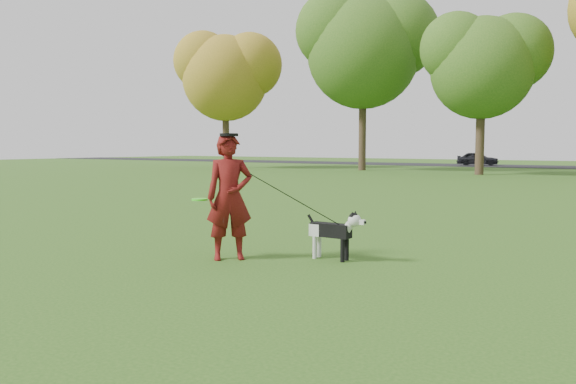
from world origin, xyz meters
The scene contains 6 objects.
ground centered at (0.00, 0.00, 0.00)m, with size 120.00×120.00×0.00m, color #285116.
man centered at (-0.50, -0.40, 0.89)m, with size 0.65×0.43×1.78m, color #590C0D.
dog centered at (0.77, 0.38, 0.44)m, with size 0.94×0.19×0.72m.
car_left centered at (-8.04, 40.00, 0.57)m, with size 1.30×3.24×1.10m, color black.
man_held_items centered at (0.41, -0.04, 0.86)m, with size 1.95×1.05×1.31m.
tree_row centered at (-1.43, 26.07, 7.41)m, with size 51.74×8.86×12.01m.
Camera 1 is at (4.59, -6.50, 1.62)m, focal length 35.00 mm.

